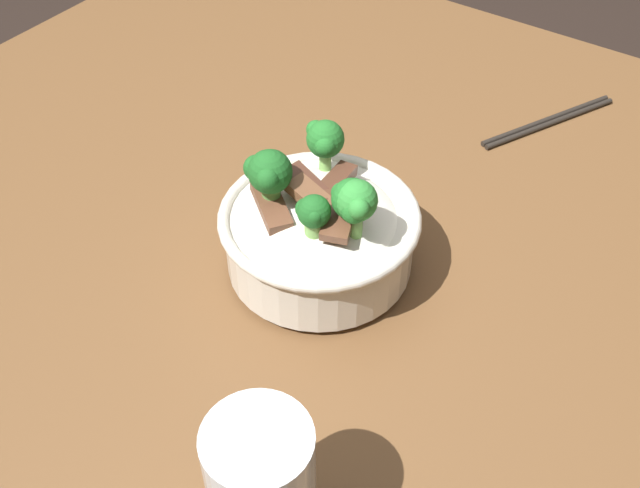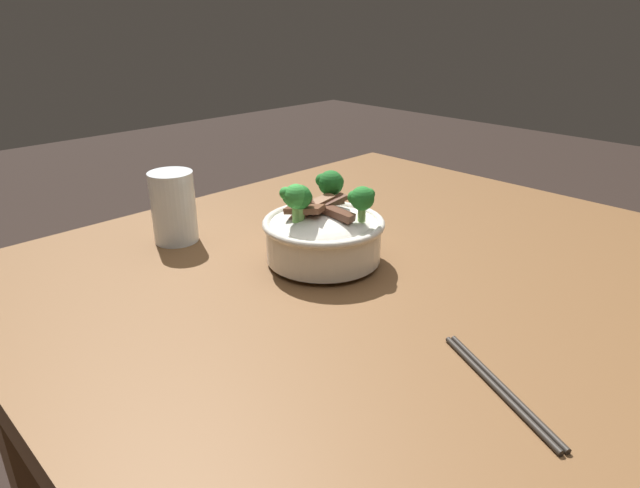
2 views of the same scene
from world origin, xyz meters
The scene contains 3 objects.
dining_table centered at (0.00, 0.00, 0.67)m, with size 1.16×1.06×0.78m.
rice_bowl centered at (-0.07, 0.08, 0.84)m, with size 0.20×0.20×0.15m.
chopsticks_pair centered at (-0.17, -0.30, 0.79)m, with size 0.10×0.20×0.01m.
Camera 1 is at (-0.39, 0.54, 1.37)m, focal length 42.94 mm.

